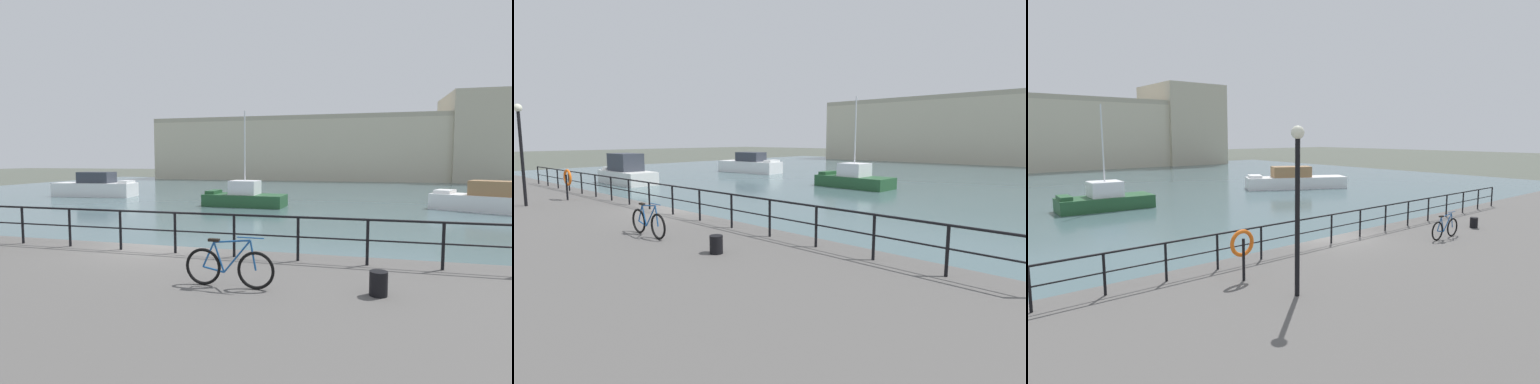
# 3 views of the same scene
# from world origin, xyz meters

# --- Properties ---
(ground_plane) EXTENTS (240.00, 240.00, 0.00)m
(ground_plane) POSITION_xyz_m (0.00, 0.00, 0.00)
(ground_plane) COLOR #4C5147
(water_basin) EXTENTS (80.00, 60.00, 0.01)m
(water_basin) POSITION_xyz_m (0.00, 30.20, 0.01)
(water_basin) COLOR #476066
(water_basin) RESTS_ON ground_plane
(harbor_building) EXTENTS (57.77, 13.48, 13.40)m
(harbor_building) POSITION_xyz_m (5.07, 58.85, 5.26)
(harbor_building) COLOR #C1B79E
(harbor_building) RESTS_ON ground_plane
(moored_blue_motorboat) EXTENTS (6.06, 2.77, 6.96)m
(moored_blue_motorboat) POSITION_xyz_m (-2.69, 18.15, 0.68)
(moored_blue_motorboat) COLOR #23512D
(moored_blue_motorboat) RESTS_ON water_basin
(moored_cabin_cruiser) EXTENTS (7.68, 3.08, 2.27)m
(moored_cabin_cruiser) POSITION_xyz_m (-18.32, 22.21, 0.87)
(moored_cabin_cruiser) COLOR white
(moored_cabin_cruiser) RESTS_ON water_basin
(moored_red_daysailer) EXTENTS (9.36, 6.31, 2.05)m
(moored_red_daysailer) POSITION_xyz_m (14.74, 18.71, 0.76)
(moored_red_daysailer) COLOR white
(moored_red_daysailer) RESTS_ON water_basin
(quay_railing) EXTENTS (25.59, 0.07, 1.08)m
(quay_railing) POSITION_xyz_m (-0.69, -0.75, 1.78)
(quay_railing) COLOR black
(quay_railing) RESTS_ON quay_promenade
(parked_bicycle) EXTENTS (1.77, 0.09, 0.98)m
(parked_bicycle) POSITION_xyz_m (3.12, -3.03, 1.44)
(parked_bicycle) COLOR black
(parked_bicycle) RESTS_ON quay_promenade
(mooring_bollard) EXTENTS (0.32, 0.32, 0.44)m
(mooring_bollard) POSITION_xyz_m (5.84, -2.82, 1.27)
(mooring_bollard) COLOR black
(mooring_bollard) RESTS_ON quay_promenade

